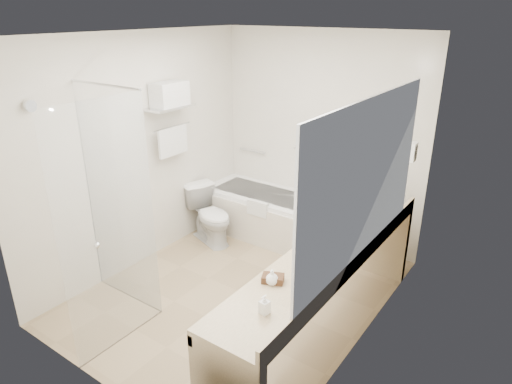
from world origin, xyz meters
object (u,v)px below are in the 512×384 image
Objects in this scene: amenity_basket at (273,279)px; vanity_counter at (325,276)px; water_bottle_left at (380,194)px; bathtub at (267,214)px; toilet at (211,216)px.

vanity_counter is at bearing 77.31° from amenity_basket.
bathtub is at bearing 174.62° from water_bottle_left.
bathtub is at bearing -19.63° from toilet.
water_bottle_left is (-0.04, 1.25, 0.31)m from vanity_counter.
vanity_counter reaches higher than amenity_basket.
bathtub is 2.50m from amenity_basket.
bathtub is 10.23× the size of amenity_basket.
vanity_counter reaches higher than bathtub.
vanity_counter is 0.65m from amenity_basket.
toilet is at bearing 157.22° from vanity_counter.
vanity_counter is 3.90× the size of toilet.
amenity_basket reaches higher than toilet.
toilet is 2.39m from amenity_basket.
toilet is (-1.97, 0.83, -0.30)m from vanity_counter.
vanity_counter is 12.55× the size of water_bottle_left.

